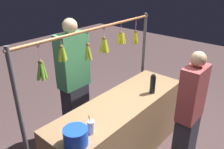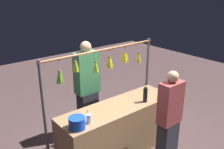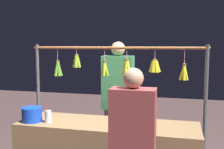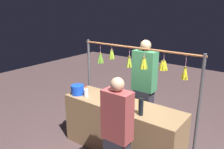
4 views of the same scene
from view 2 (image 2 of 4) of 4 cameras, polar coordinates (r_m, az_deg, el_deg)
The scene contains 7 objects.
market_counter at distance 4.10m, azimuth 1.40°, elevation -12.46°, with size 1.97×0.60×0.85m, color olive.
display_rack at distance 4.01m, azimuth -2.06°, elevation -0.41°, with size 2.14×0.13×1.70m.
water_bottle at distance 3.99m, azimuth 7.63°, elevation -4.66°, with size 0.07×0.07×0.25m.
blue_bucket at distance 3.32m, azimuth -8.04°, elevation -10.90°, with size 0.22×0.22×0.16m, color blue.
drink_cup at distance 3.42m, azimuth -5.28°, elevation -10.04°, with size 0.07×0.07×0.20m.
vendor_person at distance 4.41m, azimuth -5.68°, elevation -3.64°, with size 0.41×0.22×1.74m.
customer_person at distance 3.78m, azimuth 12.91°, elevation -10.24°, with size 0.36×0.20×1.52m.
Camera 2 is at (2.25, 2.61, 2.64)m, focal length 39.93 mm.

